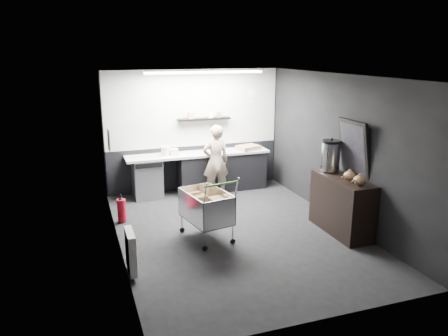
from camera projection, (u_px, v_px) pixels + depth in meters
name	position (u px, v px, depth m)	size (l,w,h in m)	color
floor	(236.00, 232.00, 7.68)	(5.50, 5.50, 0.00)	black
ceiling	(238.00, 76.00, 6.98)	(5.50, 5.50, 0.00)	beige
wall_back	(194.00, 130.00, 9.84)	(5.50, 5.50, 0.00)	black
wall_front	(325.00, 214.00, 4.82)	(5.50, 5.50, 0.00)	black
wall_left	(115.00, 168.00, 6.70)	(5.50, 5.50, 0.00)	black
wall_right	(339.00, 149.00, 7.96)	(5.50, 5.50, 0.00)	black
kitchen_wall_panel	(194.00, 108.00, 9.69)	(3.95, 0.02, 1.70)	silver
dado_panel	(195.00, 167.00, 10.05)	(3.95, 0.02, 1.00)	black
floating_shelf	(204.00, 119.00, 9.72)	(1.20, 0.22, 0.04)	black
wall_clock	(252.00, 93.00, 10.05)	(0.20, 0.20, 0.03)	white
poster	(109.00, 139.00, 7.84)	(0.02, 0.30, 0.40)	silver
poster_red_band	(109.00, 135.00, 7.83)	(0.01, 0.22, 0.10)	red
radiator	(131.00, 251.00, 6.16)	(0.10, 0.50, 0.60)	white
ceiling_strip	(205.00, 72.00, 8.68)	(2.40, 0.20, 0.04)	white
prep_counter	(204.00, 172.00, 9.82)	(3.20, 0.61, 0.90)	black
person	(216.00, 161.00, 9.36)	(0.58, 0.38, 1.59)	beige
shopping_cart	(206.00, 209.00, 7.31)	(0.78, 1.12, 1.12)	silver
sideboard	(342.00, 198.00, 7.58)	(0.56, 1.32, 1.97)	black
fire_extinguisher	(122.00, 209.00, 8.07)	(0.16, 0.16, 0.52)	#AD0B1C
cardboard_box	(248.00, 148.00, 9.97)	(0.48, 0.36, 0.10)	#A48257
pink_tub	(166.00, 151.00, 9.40)	(0.20, 0.20, 0.20)	#F8D6DB
white_container	(174.00, 152.00, 9.42)	(0.16, 0.13, 0.14)	white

